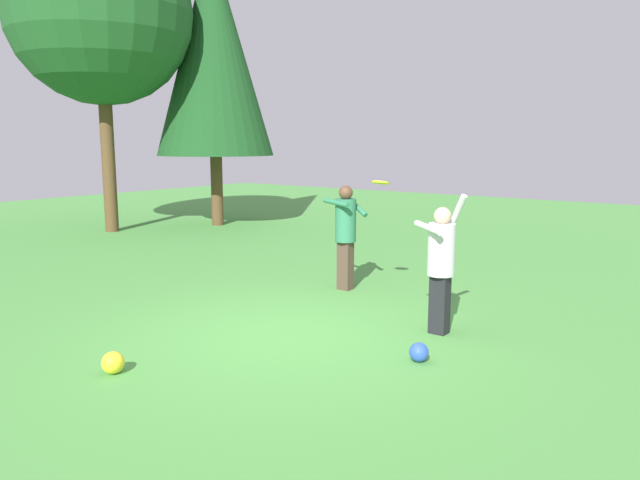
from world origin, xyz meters
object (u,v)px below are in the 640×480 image
Objects in this scene: ball_yellow at (113,363)px; tree_right at (100,13)px; ball_blue at (419,352)px; tree_far_right at (213,50)px; frisbee at (380,183)px; person_thrower at (441,259)px; person_catcher at (346,228)px.

ball_yellow is 12.04m from tree_right.
ball_yellow is (-2.25, 2.41, 0.01)m from ball_blue.
frisbee is at bearing -118.12° from tree_far_right.
tree_far_right is at bearing 3.75° from person_thrower.
tree_right reaches higher than person_thrower.
person_thrower is 2.54m from person_catcher.
ball_blue is at bearing -138.96° from frisbee.
person_thrower is 11.66m from tree_far_right.
ball_yellow reaches higher than ball_blue.
person_catcher is 7.91× the size of ball_blue.
person_catcher reaches higher than ball_yellow.
tree_right reaches higher than tree_far_right.
ball_blue is 0.03× the size of tree_right.
tree_right is at bearing 55.84° from ball_yellow.
ball_yellow is at bearing 170.99° from frisbee.
tree_far_right is (5.29, 9.61, 3.96)m from person_thrower.
ball_blue is at bearing -47.04° from ball_yellow.
ball_blue is (-2.00, -1.74, -1.70)m from frisbee.
tree_far_right is at bearing 167.09° from person_catcher.
tree_right is at bearing 152.02° from tree_far_right.
person_thrower is at bearing -11.07° from person_catcher.
person_thrower reaches higher than ball_blue.
frisbee reaches higher than person_thrower.
ball_blue is (-2.23, -2.53, -0.91)m from person_catcher.
ball_blue is at bearing -25.08° from person_catcher.
person_thrower is 7.46× the size of ball_yellow.
frisbee is 0.04× the size of tree_far_right.
tree_right reaches higher than person_catcher.
ball_blue is at bearing 136.87° from person_thrower.
tree_far_right is at bearing 61.88° from frisbee.
frisbee is 9.74m from tree_far_right.
frisbee is at bearing -100.44° from tree_right.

